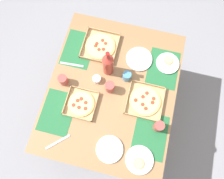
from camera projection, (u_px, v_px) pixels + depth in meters
name	position (u px, v px, depth m)	size (l,w,h in m)	color
ground_plane	(112.00, 108.00, 2.51)	(6.00, 6.00, 0.00)	gray
dining_table	(112.00, 93.00, 1.89)	(1.32, 1.07, 0.75)	#3F3328
placemat_near_left	(150.00, 135.00, 1.67)	(0.36, 0.26, 0.00)	#236638
placemat_near_right	(163.00, 68.00, 1.84)	(0.36, 0.26, 0.00)	#236638
placemat_far_left	(58.00, 112.00, 1.73)	(0.36, 0.26, 0.00)	#236638
placemat_far_right	(78.00, 49.00, 1.90)	(0.36, 0.26, 0.00)	#236638
pizza_box_edge_far	(100.00, 46.00, 1.90)	(0.31, 0.31, 0.04)	tan
pizza_box_center	(81.00, 104.00, 1.74)	(0.25, 0.25, 0.04)	tan
pizza_box_corner_left	(145.00, 101.00, 1.75)	(0.29, 0.29, 0.04)	tan
plate_middle	(168.00, 63.00, 1.85)	(0.20, 0.20, 0.03)	white
plate_near_right	(109.00, 149.00, 1.64)	(0.21, 0.21, 0.02)	white
plate_near_left	(139.00, 59.00, 1.86)	(0.23, 0.23, 0.02)	white
plate_far_right	(139.00, 160.00, 1.61)	(0.22, 0.22, 0.03)	white
soda_bottle	(108.00, 64.00, 1.71)	(0.09, 0.09, 0.32)	#B2382D
cup_clear_left	(159.00, 126.00, 1.65)	(0.08, 0.08, 0.10)	#BF4742
cup_dark	(63.00, 80.00, 1.76)	(0.07, 0.07, 0.10)	#BF4742
cup_spare	(110.00, 88.00, 1.74)	(0.08, 0.08, 0.11)	#BF4742
cup_clear_right	(127.00, 76.00, 1.78)	(0.07, 0.07, 0.09)	teal
condiment_bowl	(97.00, 79.00, 1.79)	(0.07, 0.07, 0.05)	white
knife_by_near_right	(58.00, 142.00, 1.66)	(0.21, 0.02, 0.01)	#B7B7BC
knife_by_near_left	(72.00, 64.00, 1.85)	(0.21, 0.02, 0.01)	#B7B7BC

